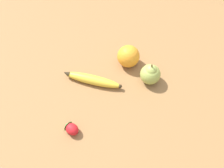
% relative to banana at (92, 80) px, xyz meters
% --- Properties ---
extents(ground_plane, '(3.00, 3.00, 0.00)m').
position_rel_banana_xyz_m(ground_plane, '(-0.04, 0.07, -0.02)').
color(ground_plane, olive).
extents(banana, '(0.12, 0.22, 0.04)m').
position_rel_banana_xyz_m(banana, '(0.00, 0.00, 0.00)').
color(banana, gold).
rests_on(banana, ground_plane).
extents(orange, '(0.09, 0.09, 0.09)m').
position_rel_banana_xyz_m(orange, '(-0.07, 0.15, 0.03)').
color(orange, orange).
rests_on(orange, ground_plane).
extents(pear, '(0.07, 0.07, 0.09)m').
position_rel_banana_xyz_m(pear, '(0.02, 0.21, 0.02)').
color(pear, '#99A84C').
rests_on(pear, ground_plane).
extents(strawberry, '(0.06, 0.06, 0.04)m').
position_rel_banana_xyz_m(strawberry, '(0.19, -0.09, 0.00)').
color(strawberry, red).
rests_on(strawberry, ground_plane).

